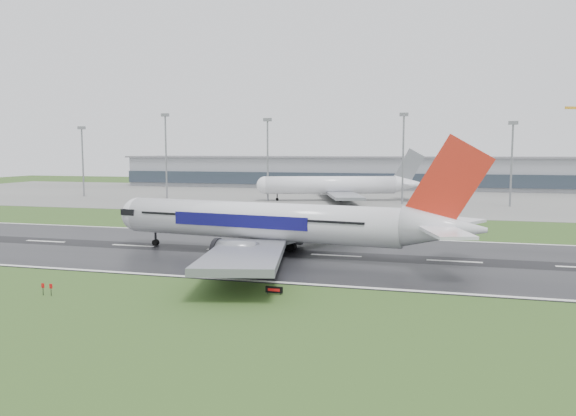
# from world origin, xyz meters

# --- Properties ---
(ground) EXTENTS (520.00, 520.00, 0.00)m
(ground) POSITION_xyz_m (0.00, 0.00, 0.00)
(ground) COLOR #2A491A
(ground) RESTS_ON ground
(runway) EXTENTS (400.00, 45.00, 0.10)m
(runway) POSITION_xyz_m (0.00, 0.00, 0.05)
(runway) COLOR black
(runway) RESTS_ON ground
(apron) EXTENTS (400.00, 130.00, 0.08)m
(apron) POSITION_xyz_m (0.00, 125.00, 0.04)
(apron) COLOR slate
(apron) RESTS_ON ground
(terminal) EXTENTS (240.00, 36.00, 15.00)m
(terminal) POSITION_xyz_m (0.00, 185.00, 7.50)
(terminal) COLOR gray
(terminal) RESTS_ON ground
(main_airliner) EXTENTS (75.71, 72.94, 20.01)m
(main_airliner) POSITION_xyz_m (10.84, -2.32, 10.11)
(main_airliner) COLOR silver
(main_airliner) RESTS_ON runway
(parked_airliner) EXTENTS (77.93, 75.04, 18.57)m
(parked_airliner) POSITION_xyz_m (1.81, 107.45, 9.36)
(parked_airliner) COLOR white
(parked_airliner) RESTS_ON apron
(runway_sign) EXTENTS (2.29, 0.82, 1.04)m
(runway_sign) POSITION_xyz_m (16.71, -27.83, 0.52)
(runway_sign) COLOR black
(runway_sign) RESTS_ON ground
(floodmast_0) EXTENTS (0.64, 0.64, 27.11)m
(floodmast_0) POSITION_xyz_m (-101.09, 100.00, 13.56)
(floodmast_0) COLOR gray
(floodmast_0) RESTS_ON ground
(floodmast_1) EXTENTS (0.64, 0.64, 31.61)m
(floodmast_1) POSITION_xyz_m (-64.03, 100.00, 15.81)
(floodmast_1) COLOR gray
(floodmast_1) RESTS_ON ground
(floodmast_2) EXTENTS (0.64, 0.64, 29.22)m
(floodmast_2) POSITION_xyz_m (-22.97, 100.00, 14.61)
(floodmast_2) COLOR gray
(floodmast_2) RESTS_ON ground
(floodmast_3) EXTENTS (0.64, 0.64, 30.30)m
(floodmast_3) POSITION_xyz_m (25.91, 100.00, 15.15)
(floodmast_3) COLOR gray
(floodmast_3) RESTS_ON ground
(floodmast_4) EXTENTS (0.64, 0.64, 27.02)m
(floodmast_4) POSITION_xyz_m (61.03, 100.00, 13.51)
(floodmast_4) COLOR gray
(floodmast_4) RESTS_ON ground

